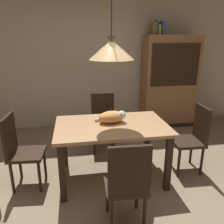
{
  "coord_description": "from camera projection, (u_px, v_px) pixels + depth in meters",
  "views": [
    {
      "loc": [
        -0.51,
        -2.1,
        1.78
      ],
      "look_at": [
        -0.03,
        0.75,
        0.85
      ],
      "focal_mm": 36.64,
      "sensor_mm": 36.0,
      "label": 1
    }
  ],
  "objects": [
    {
      "name": "book_yellow_short",
      "position": [
        158.0,
        30.0,
        4.36
      ],
      "size": [
        0.04,
        0.2,
        0.18
      ],
      "primitive_type": "cube",
      "color": "gold",
      "rests_on": "hutch_bookcase"
    },
    {
      "name": "chair_left_side",
      "position": [
        20.0,
        148.0,
        2.77
      ],
      "size": [
        0.43,
        0.43,
        0.93
      ],
      "color": "black",
      "rests_on": "ground"
    },
    {
      "name": "ground",
      "position": [
        125.0,
        203.0,
        2.59
      ],
      "size": [
        10.0,
        10.0,
        0.0
      ],
      "primitive_type": "plane",
      "color": "#847056"
    },
    {
      "name": "book_blue_wide",
      "position": [
        161.0,
        28.0,
        4.36
      ],
      "size": [
        0.06,
        0.24,
        0.24
      ],
      "primitive_type": "cube",
      "color": "#384C93",
      "rests_on": "hutch_bookcase"
    },
    {
      "name": "cat_sleeping",
      "position": [
        112.0,
        117.0,
        2.92
      ],
      "size": [
        0.39,
        0.27,
        0.16
      ],
      "color": "#E59951",
      "rests_on": "dining_table"
    },
    {
      "name": "chair_far_back",
      "position": [
        103.0,
        119.0,
        3.77
      ],
      "size": [
        0.43,
        0.43,
        0.93
      ],
      "color": "black",
      "rests_on": "ground"
    },
    {
      "name": "pendant_lamp",
      "position": [
        112.0,
        49.0,
        2.59
      ],
      "size": [
        0.52,
        0.52,
        1.3
      ],
      "color": "#E5B775"
    },
    {
      "name": "chair_right_side",
      "position": [
        193.0,
        136.0,
        3.12
      ],
      "size": [
        0.42,
        0.42,
        0.93
      ],
      "color": "black",
      "rests_on": "ground"
    },
    {
      "name": "chair_near_front",
      "position": [
        127.0,
        182.0,
        2.12
      ],
      "size": [
        0.42,
        0.42,
        0.93
      ],
      "color": "black",
      "rests_on": "ground"
    },
    {
      "name": "back_wall",
      "position": [
        98.0,
        56.0,
        4.64
      ],
      "size": [
        6.4,
        0.1,
        2.9
      ],
      "primitive_type": "cube",
      "color": "beige",
      "rests_on": "ground"
    },
    {
      "name": "hutch_bookcase",
      "position": [
        169.0,
        84.0,
        4.73
      ],
      "size": [
        1.12,
        0.45,
        1.85
      ],
      "color": "olive",
      "rests_on": "ground"
    },
    {
      "name": "book_green_slim",
      "position": [
        156.0,
        27.0,
        4.34
      ],
      "size": [
        0.03,
        0.2,
        0.26
      ],
      "primitive_type": "cube",
      "color": "#427A4C",
      "rests_on": "hutch_bookcase"
    },
    {
      "name": "book_brown_thick",
      "position": [
        153.0,
        29.0,
        4.33
      ],
      "size": [
        0.06,
        0.24,
        0.22
      ],
      "primitive_type": "cube",
      "color": "brown",
      "rests_on": "hutch_bookcase"
    },
    {
      "name": "dining_table",
      "position": [
        112.0,
        132.0,
        2.9
      ],
      "size": [
        1.4,
        0.9,
        0.75
      ],
      "color": "tan",
      "rests_on": "ground"
    }
  ]
}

